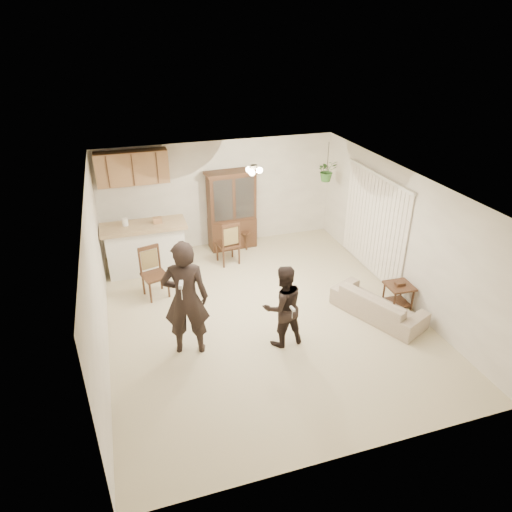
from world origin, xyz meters
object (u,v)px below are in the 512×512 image
object	(u,v)px
side_table	(398,297)
chair_hutch_right	(228,251)
adult	(186,304)
chair_hutch_left	(244,236)
chair_bar	(156,283)
child	(283,309)
china_hutch	(232,211)
sofa	(379,299)

from	to	relation	value
side_table	chair_hutch_right	size ratio (longest dim) A/B	0.57
adult	chair_hutch_left	world-z (taller)	adult
side_table	chair_bar	distance (m)	4.64
child	chair_bar	bearing A→B (deg)	-54.06
chair_bar	chair_hutch_left	bearing A→B (deg)	20.37
china_hutch	chair_hutch_right	size ratio (longest dim) A/B	1.83
chair_hutch_left	side_table	bearing A→B (deg)	-15.60
sofa	side_table	distance (m)	0.49
sofa	chair_bar	world-z (taller)	chair_bar
chair_bar	chair_hutch_right	xyz separation A→B (m)	(1.70, 0.94, 0.00)
child	chair_hutch_right	world-z (taller)	child
china_hutch	chair_hutch_left	xyz separation A→B (m)	(0.27, -0.05, -0.66)
adult	china_hutch	xyz separation A→B (m)	(1.67, 3.55, 0.02)
child	china_hutch	size ratio (longest dim) A/B	0.72
sofa	adult	bearing A→B (deg)	64.59
chair_bar	chair_hutch_right	distance (m)	1.94
sofa	side_table	xyz separation A→B (m)	(0.47, 0.10, -0.10)
adult	child	distance (m)	1.56
child	chair_bar	world-z (taller)	child
sofa	child	bearing A→B (deg)	71.83
adult	side_table	world-z (taller)	adult
side_table	chair_hutch_right	bearing A→B (deg)	132.86
child	chair_hutch_left	distance (m)	3.83
china_hutch	chair_hutch_right	xyz separation A→B (m)	(-0.30, -0.76, -0.63)
sofa	chair_bar	xyz separation A→B (m)	(-3.80, 1.92, -0.08)
china_hutch	side_table	world-z (taller)	china_hutch
sofa	chair_hutch_left	bearing A→B (deg)	-1.09
china_hutch	chair_hutch_right	distance (m)	1.04
chair_hutch_right	child	bearing A→B (deg)	83.62
chair_hutch_left	chair_hutch_right	distance (m)	0.91
child	chair_hutch_left	world-z (taller)	child
chair_hutch_right	chair_bar	bearing A→B (deg)	19.74
adult	child	world-z (taller)	adult
china_hutch	chair_bar	world-z (taller)	china_hutch
child	chair_hutch_left	size ratio (longest dim) A/B	1.45
adult	side_table	bearing A→B (deg)	-166.34
adult	sofa	bearing A→B (deg)	-167.89
sofa	adult	world-z (taller)	adult
chair_bar	chair_hutch_left	size ratio (longest dim) A/B	1.09
adult	chair_hutch_left	bearing A→B (deg)	-105.63
child	chair_hutch_right	bearing A→B (deg)	-92.27
china_hutch	chair_hutch_left	world-z (taller)	china_hutch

